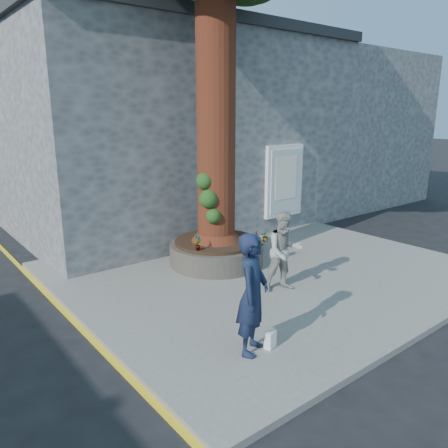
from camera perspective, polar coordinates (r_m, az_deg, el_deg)
ground at (r=9.03m, az=2.78°, el=-10.18°), size 120.00×120.00×0.00m
pavement at (r=10.63m, az=5.35°, el=-6.01°), size 9.00×8.00×0.12m
yellow_line at (r=8.43m, az=-18.29°, el=-12.81°), size 0.10×30.00×0.01m
stone_shop at (r=15.55m, az=-7.85°, el=12.05°), size 10.30×8.30×6.30m
neighbour_shop at (r=20.81m, az=11.87°, el=12.00°), size 6.00×8.00×6.00m
planter at (r=10.80m, az=-0.98°, el=-3.63°), size 2.30×2.30×0.60m
man at (r=6.71m, az=3.76°, el=-9.14°), size 0.83×0.76×1.91m
woman at (r=9.11m, az=7.89°, el=-3.57°), size 0.99×0.89×1.69m
shopping_bag at (r=7.19m, az=6.05°, el=-14.76°), size 0.23×0.17×0.28m
plant_a at (r=9.86m, az=-3.48°, el=-2.40°), size 0.23×0.19×0.38m
plant_b at (r=11.32m, az=-0.93°, el=-0.06°), size 0.29×0.29×0.42m
plant_c at (r=10.38m, az=4.30°, el=-1.64°), size 0.28×0.28×0.35m
plant_d at (r=10.59m, az=5.48°, el=-1.59°), size 0.31×0.31×0.26m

